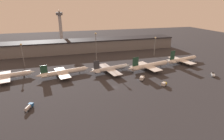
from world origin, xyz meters
TOP-DOWN VIEW (x-y plane):
  - ground at (0.00, 0.00)m, footprint 600.00×600.00m
  - terminal_building at (0.00, 109.42)m, footprint 217.85×25.25m
  - airplane_0 at (-76.99, 34.89)m, footprint 41.15×27.22m
  - airplane_1 at (-34.01, 31.61)m, footprint 43.56×28.05m
  - airplane_2 at (4.92, 29.69)m, footprint 38.77×33.26m
  - airplane_3 at (40.36, 26.61)m, footprint 45.78×29.30m
  - airplane_4 at (80.96, 35.08)m, footprint 42.55×29.94m
  - service_vehicle_0 at (24.14, 6.72)m, footprint 5.74×6.22m
  - service_vehicle_1 at (34.81, -7.22)m, footprint 5.05×4.37m
  - service_vehicle_2 at (-53.90, -13.67)m, footprint 4.36×6.95m
  - service_vehicle_3 at (83.57, -1.68)m, footprint 5.83×6.80m
  - lamp_post_0 at (-69.32, 65.64)m, footprint 1.80×1.80m
  - lamp_post_1 at (-0.40, 65.64)m, footprint 1.80×1.80m
  - lamp_post_2 at (66.30, 65.64)m, footprint 1.80×1.80m
  - control_tower at (-33.99, 159.48)m, footprint 9.00×9.00m

SIDE VIEW (x-z plane):
  - ground at x=0.00m, z-range 0.00..0.00m
  - service_vehicle_3 at x=83.57m, z-range -0.07..2.64m
  - service_vehicle_2 at x=-53.90m, z-range 0.25..2.88m
  - service_vehicle_1 at x=34.81m, z-range 0.17..3.04m
  - service_vehicle_0 at x=24.14m, z-range 0.19..3.32m
  - airplane_2 at x=4.92m, z-range -2.89..9.43m
  - airplane_1 at x=-34.01m, z-range -2.49..9.10m
  - airplane_0 at x=-76.99m, z-range -3.27..9.92m
  - airplane_4 at x=80.96m, z-range -3.64..10.62m
  - airplane_3 at x=40.36m, z-range -3.08..10.56m
  - terminal_building at x=0.00m, z-range 0.05..14.73m
  - lamp_post_2 at x=66.30m, z-range 3.23..25.16m
  - lamp_post_0 at x=-69.32m, z-range 3.25..25.49m
  - lamp_post_1 at x=-0.40m, z-range 3.60..32.91m
  - control_tower at x=-33.99m, z-range 3.69..51.96m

